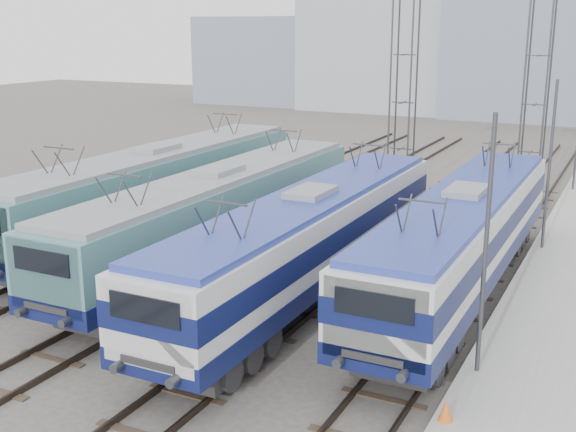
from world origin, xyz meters
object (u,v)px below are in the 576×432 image
at_px(mast_mid, 549,170).
at_px(catenary_tower_west, 404,71).
at_px(locomotive_far_left, 154,186).
at_px(safety_cone, 446,410).
at_px(locomotive_center_left, 216,211).
at_px(mast_front, 485,253).
at_px(locomotive_far_right, 463,234).
at_px(locomotive_center_right, 308,236).
at_px(catenary_tower_east, 538,73).

bearing_deg(mast_mid, catenary_tower_west, 137.07).
bearing_deg(locomotive_far_left, safety_cone, -32.57).
height_order(locomotive_center_left, safety_cone, locomotive_center_left).
xyz_separation_m(mast_front, mast_mid, (0.00, 12.00, 0.00)).
bearing_deg(locomotive_far_right, mast_front, -72.13).
relative_size(locomotive_center_right, catenary_tower_west, 1.48).
relative_size(locomotive_center_right, mast_front, 2.53).
bearing_deg(locomotive_center_left, catenary_tower_west, 81.62).
bearing_deg(locomotive_center_right, catenary_tower_east, 77.26).
distance_m(catenary_tower_west, mast_mid, 12.16).
relative_size(locomotive_far_left, locomotive_center_left, 1.05).
distance_m(locomotive_far_right, catenary_tower_west, 16.38).
bearing_deg(locomotive_far_right, locomotive_far_left, 174.94).
distance_m(locomotive_far_left, locomotive_far_right, 13.55).
bearing_deg(mast_front, locomotive_far_left, 155.69).
bearing_deg(locomotive_far_left, mast_front, -24.31).
distance_m(locomotive_far_left, catenary_tower_west, 15.32).
relative_size(locomotive_center_right, safety_cone, 33.87).
xyz_separation_m(locomotive_far_left, safety_cone, (15.25, -9.74, -1.78)).
xyz_separation_m(locomotive_far_right, catenary_tower_west, (-6.75, 14.26, 4.38)).
distance_m(mast_front, safety_cone, 4.07).
relative_size(locomotive_far_right, catenary_tower_west, 1.47).
bearing_deg(locomotive_far_left, catenary_tower_east, 48.67).
height_order(catenary_tower_east, safety_cone, catenary_tower_east).
distance_m(locomotive_far_right, mast_front, 6.16).
bearing_deg(locomotive_center_left, mast_mid, 33.84).
xyz_separation_m(locomotive_center_left, safety_cone, (10.75, -7.53, -1.68)).
relative_size(mast_front, safety_cone, 13.38).
distance_m(locomotive_far_right, catenary_tower_east, 16.84).
height_order(locomotive_far_right, safety_cone, locomotive_far_right).
xyz_separation_m(mast_front, safety_cone, (-0.10, -2.81, -2.94)).
distance_m(locomotive_far_left, mast_mid, 16.21).
bearing_deg(catenary_tower_west, safety_cone, -69.56).
xyz_separation_m(locomotive_far_right, safety_cone, (1.75, -8.55, -1.70)).
bearing_deg(mast_mid, locomotive_far_right, -106.46).
bearing_deg(locomotive_far_right, locomotive_center_left, -173.58).
height_order(mast_front, mast_mid, same).
relative_size(locomotive_far_left, mast_front, 2.69).
height_order(locomotive_far_left, catenary_tower_east, catenary_tower_east).
distance_m(catenary_tower_west, catenary_tower_east, 6.80).
xyz_separation_m(locomotive_far_left, mast_mid, (15.35, 5.07, 1.16)).
distance_m(locomotive_center_right, mast_front, 7.22).
relative_size(locomotive_far_right, catenary_tower_east, 1.47).
bearing_deg(mast_mid, locomotive_center_left, -146.16).
distance_m(catenary_tower_east, safety_cone, 25.62).
height_order(catenary_tower_west, catenary_tower_east, same).
bearing_deg(locomotive_far_right, catenary_tower_west, 115.33).
relative_size(catenary_tower_west, safety_cone, 22.94).
xyz_separation_m(locomotive_far_right, catenary_tower_east, (-0.25, 16.26, 4.38)).
height_order(catenary_tower_east, mast_mid, catenary_tower_east).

